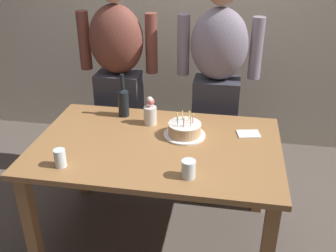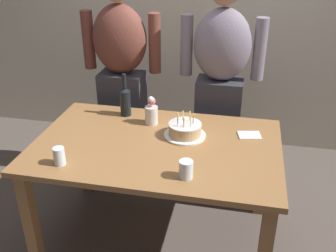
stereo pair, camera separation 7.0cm
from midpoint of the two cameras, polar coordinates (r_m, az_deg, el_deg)
name	(u,v)px [view 2 (the right image)]	position (r m, az deg, el deg)	size (l,w,h in m)	color
ground_plane	(158,236)	(2.81, -0.76, -15.81)	(10.00, 10.00, 0.00)	#564C44
back_wall	(196,5)	(3.64, 4.64, 17.28)	(5.20, 0.10, 2.60)	beige
dining_table	(157,157)	(2.42, -0.85, -4.58)	(1.50, 0.96, 0.74)	olive
birthday_cake	(185,130)	(2.44, 3.33, -0.63)	(0.26, 0.26, 0.15)	white
water_glass_near	(59,156)	(2.22, -14.81, -4.31)	(0.06, 0.06, 0.10)	silver
water_glass_far	(186,169)	(2.04, 3.65, -6.38)	(0.08, 0.08, 0.10)	silver
wine_bottle	(125,100)	(2.70, -5.55, 3.80)	(0.07, 0.07, 0.30)	black
napkin_stack	(249,135)	(2.51, 12.65, -1.34)	(0.14, 0.10, 0.01)	white
flower_vase	(151,113)	(2.58, -1.67, 1.98)	(0.09, 0.09, 0.20)	silver
person_man_bearded	(122,78)	(3.05, -6.14, 6.97)	(0.61, 0.27, 1.66)	#33333D
person_woman_cardigan	(220,86)	(2.91, 8.30, 5.89)	(0.61, 0.27, 1.66)	#33333D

